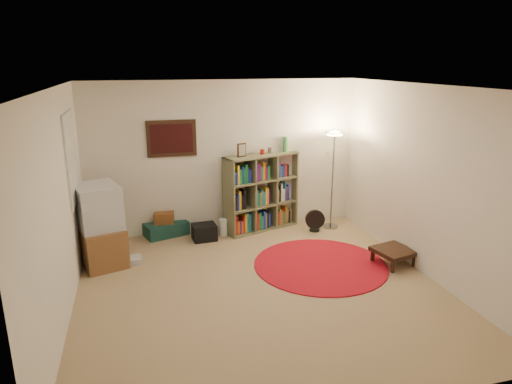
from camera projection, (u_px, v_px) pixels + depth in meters
room at (255, 192)px, 5.47m from camera, size 4.54×4.54×2.54m
bookshelf at (260, 194)px, 7.69m from camera, size 1.35×0.77×1.56m
floor_lamp at (334, 148)px, 7.54m from camera, size 0.34×0.34×1.67m
floor_fan at (315, 221)px, 7.68m from camera, size 0.34×0.21×0.38m
tv_stand at (100, 226)px, 6.37m from camera, size 0.76×0.92×1.15m
dvd_box at (132, 260)px, 6.49m from camera, size 0.28×0.24×0.09m
suitcase at (166, 228)px, 7.55m from camera, size 0.79×0.63×0.22m
wicker_basket at (164, 218)px, 7.46m from camera, size 0.34×0.26×0.18m
duffel_bag at (204, 232)px, 7.33m from camera, size 0.39×0.34×0.26m
paper_towel at (223, 227)px, 7.51m from camera, size 0.16×0.16×0.28m
red_rug at (320, 265)px, 6.44m from camera, size 1.88×1.88×0.02m
side_table at (394, 252)px, 6.42m from camera, size 0.60×0.60×0.23m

